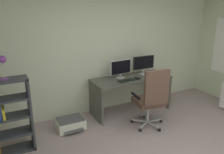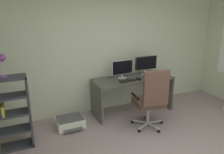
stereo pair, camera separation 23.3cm
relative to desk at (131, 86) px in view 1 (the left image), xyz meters
The scene contains 10 objects.
wall_back 1.01m from the desk, 133.17° to the left, with size 5.57×0.10×2.72m, color beige.
desk is the anchor object (origin of this frame).
monitor_main 0.47m from the desk, 155.31° to the left, with size 0.49×0.18×0.38m.
monitor_secondary 0.58m from the desk, 14.48° to the left, with size 0.51×0.18×0.41m.
keyboard 0.32m from the desk, 146.23° to the right, with size 0.34×0.13×0.02m, color black.
computer_mouse 0.26m from the desk, 71.07° to the right, with size 0.06×0.10×0.03m, color black.
office_chair 0.79m from the desk, 94.45° to the right, with size 0.64×0.63×1.16m.
bookshelf 2.53m from the desk, behind, with size 0.71×0.29×1.18m.
desk_lamp 2.56m from the desk, behind, with size 0.12×0.11×0.35m.
printer 1.47m from the desk, behind, with size 0.50×0.46×0.20m.
Camera 1 is at (-2.02, -1.88, 2.16)m, focal length 36.19 mm.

